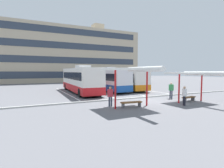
# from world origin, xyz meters

# --- Properties ---
(ground_plane) EXTENTS (160.00, 160.00, 0.00)m
(ground_plane) POSITION_xyz_m (0.00, 0.00, 0.00)
(ground_plane) COLOR slate
(terminal_building) EXTENTS (42.64, 13.89, 17.77)m
(terminal_building) POSITION_xyz_m (0.03, 39.34, 7.52)
(terminal_building) COLOR tan
(terminal_building) RESTS_ON ground
(coach_bus_0) EXTENTS (3.07, 12.62, 3.70)m
(coach_bus_0) POSITION_xyz_m (-3.92, 9.83, 1.70)
(coach_bus_0) COLOR silver
(coach_bus_0) RESTS_ON ground
(coach_bus_1) EXTENTS (3.27, 12.52, 3.51)m
(coach_bus_1) POSITION_xyz_m (0.08, 11.18, 1.61)
(coach_bus_1) COLOR silver
(coach_bus_1) RESTS_ON ground
(coach_bus_2) EXTENTS (3.24, 12.26, 3.48)m
(coach_bus_2) POSITION_xyz_m (3.75, 11.17, 1.59)
(coach_bus_2) COLOR silver
(coach_bus_2) RESTS_ON ground
(lane_stripe_0) EXTENTS (0.16, 14.00, 0.01)m
(lane_stripe_0) POSITION_xyz_m (-5.95, 9.94, 0.00)
(lane_stripe_0) COLOR white
(lane_stripe_0) RESTS_ON ground
(lane_stripe_1) EXTENTS (0.16, 14.00, 0.01)m
(lane_stripe_1) POSITION_xyz_m (-1.98, 9.94, 0.00)
(lane_stripe_1) COLOR white
(lane_stripe_1) RESTS_ON ground
(lane_stripe_2) EXTENTS (0.16, 14.00, 0.01)m
(lane_stripe_2) POSITION_xyz_m (1.98, 9.94, 0.00)
(lane_stripe_2) COLOR white
(lane_stripe_2) RESTS_ON ground
(lane_stripe_3) EXTENTS (0.16, 14.00, 0.01)m
(lane_stripe_3) POSITION_xyz_m (5.95, 9.94, 0.00)
(lane_stripe_3) COLOR white
(lane_stripe_3) RESTS_ON ground
(waiting_shelter_0) EXTENTS (4.01, 5.25, 3.25)m
(waiting_shelter_0) POSITION_xyz_m (-3.11, -2.33, 3.03)
(waiting_shelter_0) COLOR red
(waiting_shelter_0) RESTS_ON ground
(bench_0) EXTENTS (1.82, 0.59, 0.45)m
(bench_0) POSITION_xyz_m (-3.11, -1.99, 0.34)
(bench_0) COLOR brown
(bench_0) RESTS_ON ground
(waiting_shelter_1) EXTENTS (4.09, 4.76, 2.89)m
(waiting_shelter_1) POSITION_xyz_m (3.40, -2.57, 2.68)
(waiting_shelter_1) COLOR red
(waiting_shelter_1) RESTS_ON ground
(bench_1) EXTENTS (1.72, 0.64, 0.45)m
(bench_1) POSITION_xyz_m (3.40, -2.11, 0.34)
(bench_1) COLOR brown
(bench_1) RESTS_ON ground
(platform_kerb) EXTENTS (44.00, 0.24, 0.12)m
(platform_kerb) POSITION_xyz_m (0.00, 1.79, 0.06)
(platform_kerb) COLOR #ADADA8
(platform_kerb) RESTS_ON ground
(waiting_passenger_0) EXTENTS (0.50, 0.52, 1.74)m
(waiting_passenger_0) POSITION_xyz_m (3.26, 0.06, 1.02)
(waiting_passenger_0) COLOR #33384C
(waiting_passenger_0) RESTS_ON ground
(waiting_passenger_1) EXTENTS (0.53, 0.42, 1.66)m
(waiting_passenger_1) POSITION_xyz_m (-4.52, -0.99, 0.96)
(waiting_passenger_1) COLOR #33384C
(waiting_passenger_1) RESTS_ON ground
(waiting_passenger_2) EXTENTS (0.40, 0.52, 1.65)m
(waiting_passenger_2) POSITION_xyz_m (1.28, -3.43, 0.95)
(waiting_passenger_2) COLOR black
(waiting_passenger_2) RESTS_ON ground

